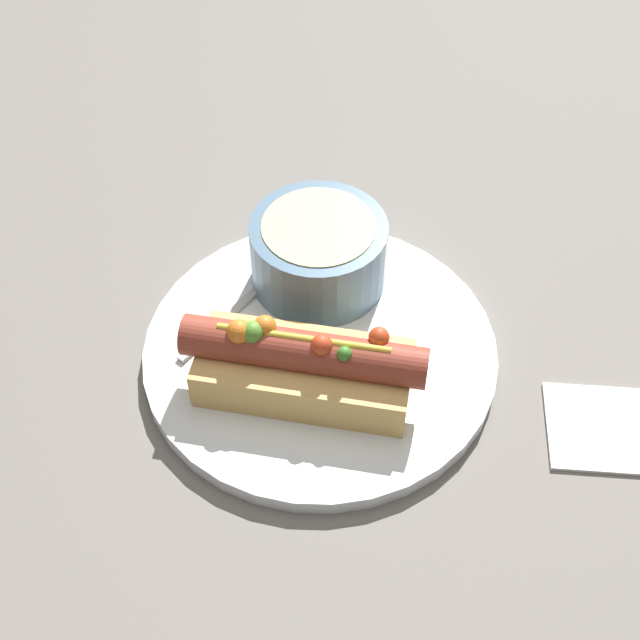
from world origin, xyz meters
The scene contains 5 objects.
ground_plane centered at (0.00, 0.00, 0.00)m, with size 4.00×4.00×0.00m, color slate.
dinner_plate centered at (0.00, 0.00, 0.01)m, with size 0.27×0.27×0.01m.
hot_dog centered at (0.02, -0.04, 0.04)m, with size 0.16×0.13×0.06m.
soup_bowl centered at (-0.05, 0.05, 0.04)m, with size 0.11×0.11×0.06m.
spoon centered at (-0.08, 0.05, 0.02)m, with size 0.03×0.17×0.01m.
Camera 1 is at (0.28, -0.31, 0.53)m, focal length 50.00 mm.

